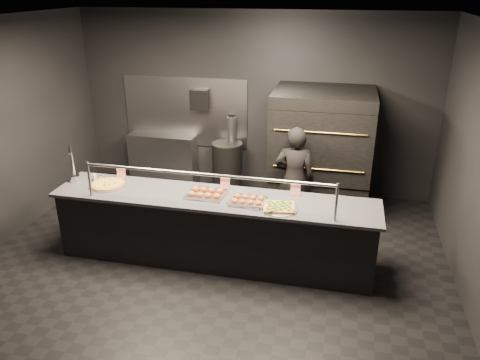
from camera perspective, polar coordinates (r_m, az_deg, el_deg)
The scene contains 15 objects.
room at distance 5.66m, azimuth -3.49°, elevation 3.46°, with size 6.04×6.00×3.00m.
service_counter at distance 6.04m, azimuth -3.17°, elevation -5.97°, with size 4.10×0.78×1.37m.
pizza_oven at distance 7.38m, azimuth 9.83°, elevation 3.54°, with size 1.50×1.23×1.91m.
prep_shelf at distance 8.53m, azimuth -9.32°, elevation 2.57°, with size 1.20×0.35×0.90m, color #99999E.
towel_dispenser at distance 8.05m, azimuth -4.94°, elevation 9.74°, with size 0.30×0.20×0.35m, color black.
fire_extinguisher at distance 8.04m, azimuth -1.03°, elevation 6.19°, with size 0.14×0.14×0.51m.
beer_tap at distance 6.60m, azimuth -19.66°, elevation 1.15°, with size 0.15×0.21×0.56m.
round_pizza at distance 6.38m, azimuth -15.83°, elevation -0.52°, with size 0.49×0.49×0.03m.
slider_tray_a at distance 5.86m, azimuth -4.17°, elevation -1.64°, with size 0.51×0.40×0.08m.
slider_tray_b at distance 5.66m, azimuth 0.98°, elevation -2.51°, with size 0.50×0.41×0.07m.
square_pizza at distance 5.53m, azimuth 4.82°, elevation -3.34°, with size 0.45×0.45×0.05m.
condiment_jar at distance 6.56m, azimuth -17.11°, elevation 0.27°, with size 0.14×0.05×0.09m.
tent_cards at distance 6.07m, azimuth -3.48°, elevation -0.23°, with size 2.48×0.04×0.15m.
trash_bin at distance 8.09m, azimuth -1.56°, elevation 1.59°, with size 0.52×0.52×0.87m, color black.
worker at distance 6.72m, azimuth 6.60°, elevation 0.06°, with size 0.57×0.38×1.57m, color black.
Camera 1 is at (1.49, -5.07, 3.39)m, focal length 35.00 mm.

